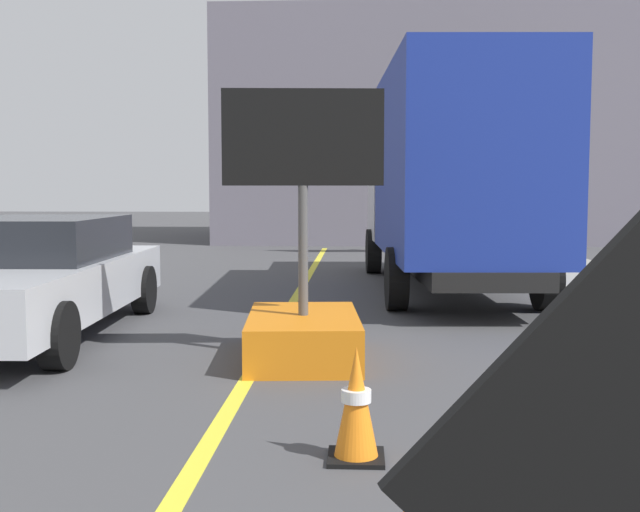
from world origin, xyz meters
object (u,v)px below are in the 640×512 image
at_px(highway_guide_sign, 492,120).
at_px(traffic_cone_mid_lane, 356,404).
at_px(arrow_board_trailer, 303,312).
at_px(box_truck, 450,177).
at_px(pickup_car, 35,276).

height_order(highway_guide_sign, traffic_cone_mid_lane, highway_guide_sign).
bearing_deg(arrow_board_trailer, box_truck, 68.70).
relative_size(highway_guide_sign, traffic_cone_mid_lane, 6.85).
distance_m(highway_guide_sign, traffic_cone_mid_lane, 15.49).
distance_m(box_truck, highway_guide_sign, 7.07).
distance_m(arrow_board_trailer, highway_guide_sign, 12.87).
bearing_deg(traffic_cone_mid_lane, arrow_board_trailer, 100.72).
relative_size(pickup_car, traffic_cone_mid_lane, 7.06).
relative_size(pickup_car, highway_guide_sign, 1.03).
xyz_separation_m(box_truck, highway_guide_sign, (1.80, 6.67, 1.51)).
xyz_separation_m(box_truck, pickup_car, (-5.28, -4.14, -1.21)).
bearing_deg(highway_guide_sign, traffic_cone_mid_lane, -102.55).
xyz_separation_m(pickup_car, traffic_cone_mid_lane, (3.78, -4.01, -0.34)).
relative_size(arrow_board_trailer, pickup_car, 0.52).
distance_m(box_truck, pickup_car, 6.82).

